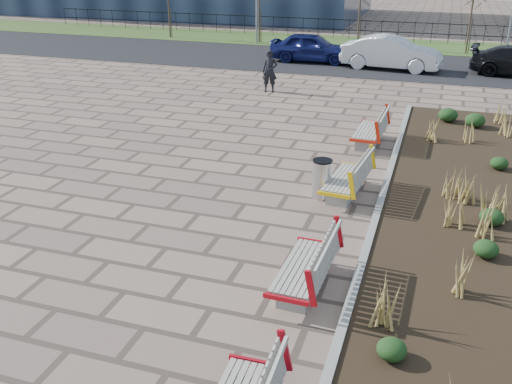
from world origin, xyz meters
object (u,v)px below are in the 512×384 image
(litter_bin, at_px, (322,179))
(bench_c, at_px, (346,176))
(bench_d, at_px, (369,129))
(bench_b, at_px, (303,264))
(car_blue, at_px, (311,47))
(pedestrian, at_px, (270,71))
(car_silver, at_px, (391,53))

(litter_bin, bearing_deg, bench_c, 31.14)
(bench_c, relative_size, bench_d, 1.00)
(bench_b, height_order, bench_c, same)
(bench_b, relative_size, litter_bin, 2.19)
(bench_d, xyz_separation_m, litter_bin, (-0.52, -4.36, -0.02))
(car_blue, bearing_deg, litter_bin, -167.50)
(bench_b, height_order, litter_bin, bench_b)
(bench_c, distance_m, pedestrian, 10.61)
(car_silver, bearing_deg, car_blue, 87.16)
(car_blue, bearing_deg, bench_c, -165.51)
(bench_b, xyz_separation_m, pedestrian, (-4.81, 13.78, 0.35))
(pedestrian, distance_m, car_blue, 6.71)
(bench_c, height_order, car_silver, car_silver)
(bench_b, height_order, bench_d, same)
(bench_d, bearing_deg, bench_b, -88.38)
(bench_b, height_order, pedestrian, pedestrian)
(litter_bin, bearing_deg, car_blue, 103.93)
(litter_bin, xyz_separation_m, car_silver, (-0.01, 15.85, 0.32))
(car_silver, bearing_deg, bench_b, -172.76)
(pedestrian, bearing_deg, car_blue, 77.55)
(bench_d, xyz_separation_m, pedestrian, (-4.81, 5.40, 0.35))
(pedestrian, bearing_deg, bench_d, -59.08)
(bench_c, bearing_deg, bench_d, 95.45)
(bench_b, distance_m, car_blue, 21.00)
(bench_c, distance_m, car_silver, 15.55)
(pedestrian, height_order, car_silver, pedestrian)
(litter_bin, bearing_deg, bench_b, -82.61)
(litter_bin, distance_m, pedestrian, 10.67)
(litter_bin, relative_size, car_silver, 0.20)
(car_blue, bearing_deg, bench_b, -168.76)
(bench_d, relative_size, car_blue, 0.50)
(bench_b, bearing_deg, pedestrian, 110.97)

